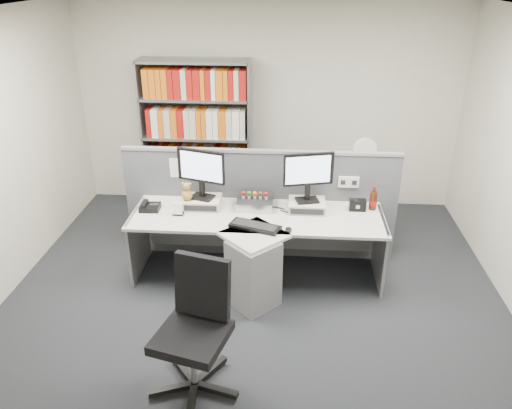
# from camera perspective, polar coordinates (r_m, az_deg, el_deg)

# --- Properties ---
(ground) EXTENTS (5.50, 5.50, 0.00)m
(ground) POSITION_cam_1_polar(r_m,az_deg,el_deg) (4.87, -0.57, -13.18)
(ground) COLOR #292C30
(ground) RESTS_ON ground
(room_shell) EXTENTS (5.04, 5.54, 2.72)m
(room_shell) POSITION_cam_1_polar(r_m,az_deg,el_deg) (4.00, -0.68, 7.27)
(room_shell) COLOR beige
(room_shell) RESTS_ON ground
(partition) EXTENTS (3.00, 0.08, 1.27)m
(partition) POSITION_cam_1_polar(r_m,az_deg,el_deg) (5.58, 0.50, 0.13)
(partition) COLOR #52545D
(partition) RESTS_ON ground
(desk) EXTENTS (2.60, 1.20, 0.72)m
(desk) POSITION_cam_1_polar(r_m,az_deg,el_deg) (5.10, -0.05, -4.98)
(desk) COLOR beige
(desk) RESTS_ON ground
(monitor_riser_left) EXTENTS (0.38, 0.31, 0.10)m
(monitor_riser_left) POSITION_cam_1_polar(r_m,az_deg,el_deg) (5.35, -6.06, 0.26)
(monitor_riser_left) COLOR beige
(monitor_riser_left) RESTS_ON desk
(monitor_riser_right) EXTENTS (0.38, 0.31, 0.10)m
(monitor_riser_right) POSITION_cam_1_polar(r_m,az_deg,el_deg) (5.28, 5.78, -0.12)
(monitor_riser_right) COLOR beige
(monitor_riser_right) RESTS_ON desk
(monitor_left) EXTENTS (0.51, 0.23, 0.53)m
(monitor_left) POSITION_cam_1_polar(r_m,az_deg,el_deg) (5.21, -6.24, 3.92)
(monitor_left) COLOR black
(monitor_left) RESTS_ON monitor_riser_left
(monitor_right) EXTENTS (0.51, 0.21, 0.53)m
(monitor_right) POSITION_cam_1_polar(r_m,az_deg,el_deg) (5.13, 5.95, 3.55)
(monitor_right) COLOR black
(monitor_right) RESTS_ON monitor_riser_right
(desktop_pc) EXTENTS (0.37, 0.33, 0.10)m
(desktop_pc) POSITION_cam_1_polar(r_m,az_deg,el_deg) (5.32, -0.13, 0.25)
(desktop_pc) COLOR black
(desktop_pc) RESTS_ON desk
(figurines) EXTENTS (0.29, 0.05, 0.09)m
(figurines) POSITION_cam_1_polar(r_m,az_deg,el_deg) (5.27, -0.14, 1.17)
(figurines) COLOR beige
(figurines) RESTS_ON desktop_pc
(keyboard) EXTENTS (0.53, 0.34, 0.03)m
(keyboard) POSITION_cam_1_polar(r_m,az_deg,el_deg) (4.91, -0.12, -2.47)
(keyboard) COLOR black
(keyboard) RESTS_ON desk
(mouse) EXTENTS (0.06, 0.10, 0.04)m
(mouse) POSITION_cam_1_polar(r_m,az_deg,el_deg) (4.85, 3.70, -2.87)
(mouse) COLOR black
(mouse) RESTS_ON desk
(desk_phone) EXTENTS (0.21, 0.19, 0.09)m
(desk_phone) POSITION_cam_1_polar(r_m,az_deg,el_deg) (5.38, -11.96, -0.26)
(desk_phone) COLOR black
(desk_phone) RESTS_ON desk
(desk_calendar) EXTENTS (0.11, 0.08, 0.13)m
(desk_calendar) POSITION_cam_1_polar(r_m,az_deg,el_deg) (5.21, -8.84, -0.62)
(desk_calendar) COLOR black
(desk_calendar) RESTS_ON desk
(plush_toy) EXTENTS (0.11, 0.11, 0.20)m
(plush_toy) POSITION_cam_1_polar(r_m,az_deg,el_deg) (5.27, -7.84, 1.34)
(plush_toy) COLOR olive
(plush_toy) RESTS_ON monitor_riser_left
(speaker) EXTENTS (0.17, 0.10, 0.12)m
(speaker) POSITION_cam_1_polar(r_m,az_deg,el_deg) (5.35, 11.41, -0.05)
(speaker) COLOR black
(speaker) RESTS_ON desk
(cola_bottle) EXTENTS (0.08, 0.08, 0.27)m
(cola_bottle) POSITION_cam_1_polar(r_m,az_deg,el_deg) (5.38, 13.13, 0.44)
(cola_bottle) COLOR #3F190A
(cola_bottle) RESTS_ON desk
(shelving_unit) EXTENTS (1.41, 0.40, 2.00)m
(shelving_unit) POSITION_cam_1_polar(r_m,az_deg,el_deg) (6.67, -6.66, 7.33)
(shelving_unit) COLOR gray
(shelving_unit) RESTS_ON ground
(filing_cabinet) EXTENTS (0.45, 0.61, 0.70)m
(filing_cabinet) POSITION_cam_1_polar(r_m,az_deg,el_deg) (6.43, 11.61, 0.24)
(filing_cabinet) COLOR gray
(filing_cabinet) RESTS_ON ground
(desk_fan) EXTENTS (0.29, 0.17, 0.50)m
(desk_fan) POSITION_cam_1_polar(r_m,az_deg,el_deg) (6.19, 12.14, 5.77)
(desk_fan) COLOR white
(desk_fan) RESTS_ON filing_cabinet
(office_chair) EXTENTS (0.71, 0.70, 1.07)m
(office_chair) POSITION_cam_1_polar(r_m,az_deg,el_deg) (3.96, -6.82, -13.38)
(office_chair) COLOR silver
(office_chair) RESTS_ON ground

